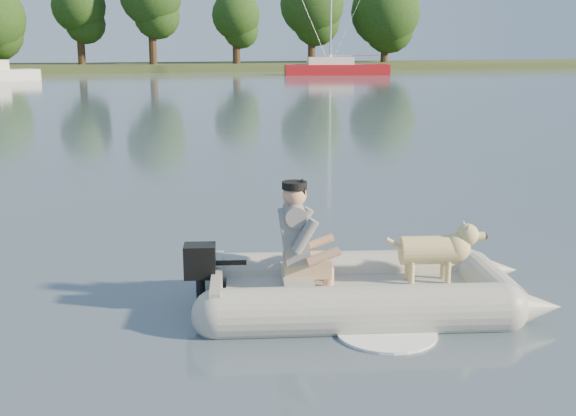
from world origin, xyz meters
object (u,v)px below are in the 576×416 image
object	(u,v)px
dog	(428,255)
man	(296,233)
dinghy	(366,251)
motorboat	(1,67)
sailboat	(335,69)

from	to	relation	value
dog	man	bearing A→B (deg)	180.00
dinghy	dog	bearing A→B (deg)	4.57
dog	motorboat	size ratio (longest dim) A/B	0.19
sailboat	motorboat	bearing A→B (deg)	-163.55
man	motorboat	size ratio (longest dim) A/B	0.22
dog	sailboat	distance (m)	51.23
motorboat	dinghy	bearing A→B (deg)	-104.49
man	motorboat	bearing A→B (deg)	110.78
man	sailboat	world-z (taller)	sailboat
dog	sailboat	bearing A→B (deg)	83.65
dinghy	sailboat	size ratio (longest dim) A/B	0.42
sailboat	dinghy	bearing A→B (deg)	-97.70
man	dog	bearing A→B (deg)	0.00
dinghy	motorboat	bearing A→B (deg)	111.54
man	dog	xyz separation A→B (m)	(1.30, -0.27, -0.26)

